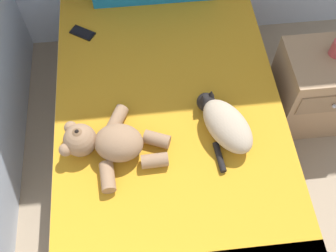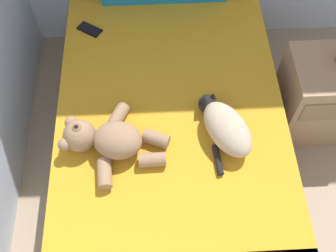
% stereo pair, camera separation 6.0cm
% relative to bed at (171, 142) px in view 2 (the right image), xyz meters
% --- Properties ---
extents(bed, '(1.27, 2.08, 0.50)m').
position_rel_bed_xyz_m(bed, '(0.00, 0.00, 0.00)').
color(bed, '#9E7A56').
rests_on(bed, ground_plane).
extents(cat, '(0.32, 0.44, 0.15)m').
position_rel_bed_xyz_m(cat, '(0.26, -0.10, 0.33)').
color(cat, tan).
rests_on(cat, bed).
extents(teddy_bear, '(0.55, 0.47, 0.18)m').
position_rel_bed_xyz_m(teddy_bear, '(-0.33, -0.15, 0.33)').
color(teddy_bear, '#937051').
rests_on(teddy_bear, bed).
extents(cell_phone, '(0.16, 0.14, 0.01)m').
position_rel_bed_xyz_m(cell_phone, '(-0.47, 0.67, 0.26)').
color(cell_phone, black).
rests_on(cell_phone, bed).
extents(nightstand, '(0.48, 0.42, 0.57)m').
position_rel_bed_xyz_m(nightstand, '(0.94, 0.26, 0.04)').
color(nightstand, '#9E7A56').
rests_on(nightstand, ground_plane).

